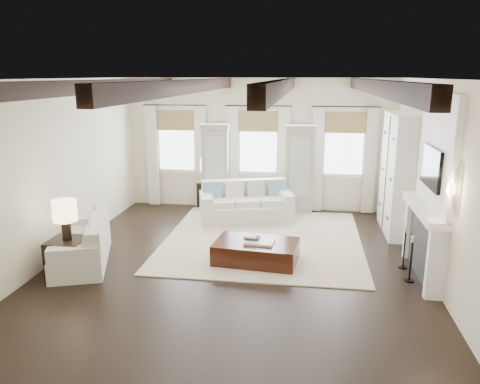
# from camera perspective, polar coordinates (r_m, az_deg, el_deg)

# --- Properties ---
(ground) EXTENTS (7.50, 7.50, 0.00)m
(ground) POSITION_cam_1_polar(r_m,az_deg,el_deg) (8.34, -0.56, -8.93)
(ground) COLOR black
(ground) RESTS_ON ground
(room_shell) EXTENTS (6.54, 7.54, 3.22)m
(room_shell) POSITION_cam_1_polar(r_m,az_deg,el_deg) (8.60, 5.27, 4.85)
(room_shell) COLOR #F8EECE
(room_shell) RESTS_ON ground
(area_rug) EXTENTS (3.92, 4.16, 0.02)m
(area_rug) POSITION_cam_1_polar(r_m,az_deg,el_deg) (9.58, 2.80, -5.77)
(area_rug) COLOR beige
(area_rug) RESTS_ON ground
(sofa_back) EXTENTS (2.26, 1.49, 0.89)m
(sofa_back) POSITION_cam_1_polar(r_m,az_deg,el_deg) (10.76, 0.70, -1.58)
(sofa_back) COLOR silver
(sofa_back) RESTS_ON ground
(sofa_left) EXTENTS (1.43, 2.07, 0.81)m
(sofa_left) POSITION_cam_1_polar(r_m,az_deg,el_deg) (8.80, -18.40, -6.14)
(sofa_left) COLOR silver
(sofa_left) RESTS_ON ground
(ottoman) EXTENTS (1.54, 1.05, 0.38)m
(ottoman) POSITION_cam_1_polar(r_m,az_deg,el_deg) (8.42, 1.97, -7.31)
(ottoman) COLOR black
(ottoman) RESTS_ON ground
(tray) EXTENTS (0.54, 0.43, 0.04)m
(tray) POSITION_cam_1_polar(r_m,az_deg,el_deg) (8.31, 2.39, -6.07)
(tray) COLOR white
(tray) RESTS_ON ottoman
(book_lower) EXTENTS (0.28, 0.23, 0.04)m
(book_lower) POSITION_cam_1_polar(r_m,az_deg,el_deg) (8.37, 1.48, -5.60)
(book_lower) COLOR #262628
(book_lower) RESTS_ON tray
(book_upper) EXTENTS (0.24, 0.19, 0.03)m
(book_upper) POSITION_cam_1_polar(r_m,az_deg,el_deg) (8.34, 1.23, -5.42)
(book_upper) COLOR beige
(book_upper) RESTS_ON book_lower
(side_table_front) EXTENTS (0.60, 0.60, 0.60)m
(side_table_front) POSITION_cam_1_polar(r_m,az_deg,el_deg) (8.42, -20.13, -7.39)
(side_table_front) COLOR black
(side_table_front) RESTS_ON ground
(lamp_front) EXTENTS (0.39, 0.39, 0.68)m
(lamp_front) POSITION_cam_1_polar(r_m,az_deg,el_deg) (8.19, -20.58, -2.41)
(lamp_front) COLOR black
(lamp_front) RESTS_ON side_table_front
(side_table_back) EXTENTS (0.42, 0.42, 0.63)m
(side_table_back) POSITION_cam_1_polar(r_m,az_deg,el_deg) (11.95, -4.09, -0.23)
(side_table_back) COLOR black
(side_table_back) RESTS_ON ground
(lamp_back) EXTENTS (0.38, 0.38, 0.65)m
(lamp_back) POSITION_cam_1_polar(r_m,az_deg,el_deg) (11.79, -4.16, 3.32)
(lamp_back) COLOR black
(lamp_back) RESTS_ON side_table_back
(candlestick_near) EXTENTS (0.16, 0.16, 0.77)m
(candlestick_near) POSITION_cam_1_polar(r_m,az_deg,el_deg) (8.10, 20.10, -8.10)
(candlestick_near) COLOR black
(candlestick_near) RESTS_ON ground
(candlestick_far) EXTENTS (0.15, 0.15, 0.75)m
(candlestick_far) POSITION_cam_1_polar(r_m,az_deg,el_deg) (8.60, 19.37, -6.79)
(candlestick_far) COLOR black
(candlestick_far) RESTS_ON ground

